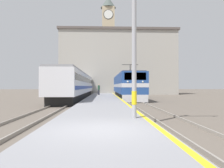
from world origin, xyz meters
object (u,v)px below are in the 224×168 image
at_px(catenary_mast, 136,28).
at_px(person_on_platform, 99,89).
at_px(passenger_train, 82,85).
at_px(locomotive_train, 127,86).
at_px(clock_tower, 108,42).

height_order(catenary_mast, person_on_platform, catenary_mast).
bearing_deg(passenger_train, person_on_platform, -48.92).
relative_size(locomotive_train, clock_tower, 0.66).
bearing_deg(person_on_platform, passenger_train, 131.08).
xyz_separation_m(locomotive_train, clock_tower, (-2.08, 30.50, 12.64)).
bearing_deg(catenary_mast, passenger_train, 100.32).
bearing_deg(locomotive_train, passenger_train, 135.08).
relative_size(passenger_train, person_on_platform, 23.57).
distance_m(catenary_mast, clock_tower, 53.65).
bearing_deg(locomotive_train, catenary_mast, -94.80).
bearing_deg(clock_tower, person_on_platform, -94.41).
distance_m(locomotive_train, person_on_platform, 5.56).
xyz_separation_m(passenger_train, catenary_mast, (5.35, -29.40, 2.41)).
bearing_deg(passenger_train, clock_tower, 77.55).
height_order(passenger_train, catenary_mast, catenary_mast).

